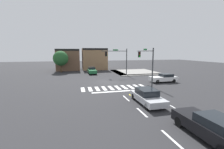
% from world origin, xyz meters
% --- Properties ---
extents(ground_plane, '(120.00, 120.00, 0.00)m').
position_xyz_m(ground_plane, '(0.00, 0.00, 0.00)').
color(ground_plane, '#2B2B2D').
extents(crosswalk_near, '(9.17, 2.46, 0.01)m').
position_xyz_m(crosswalk_near, '(-0.00, -4.50, 0.00)').
color(crosswalk_near, silver).
rests_on(crosswalk_near, ground_plane).
extents(lane_markings, '(6.80, 20.25, 0.01)m').
position_xyz_m(lane_markings, '(1.11, -12.02, 0.00)').
color(lane_markings, white).
rests_on(lane_markings, ground_plane).
extents(bike_detector_marking, '(0.99, 0.99, 0.01)m').
position_xyz_m(bike_detector_marking, '(1.25, -8.46, 0.00)').
color(bike_detector_marking, yellow).
rests_on(bike_detector_marking, ground_plane).
extents(curb_corner_northeast, '(10.00, 10.60, 0.15)m').
position_xyz_m(curb_corner_northeast, '(8.49, 9.42, 0.07)').
color(curb_corner_northeast, gray).
rests_on(curb_corner_northeast, ground_plane).
extents(storefront_row, '(13.59, 5.72, 5.93)m').
position_xyz_m(storefront_row, '(-2.97, 18.72, 2.94)').
color(storefront_row, brown).
rests_on(storefront_row, ground_plane).
extents(traffic_signal_southeast, '(0.32, 5.63, 5.53)m').
position_xyz_m(traffic_signal_southeast, '(5.29, -3.32, 3.87)').
color(traffic_signal_southeast, '#383A3D').
rests_on(traffic_signal_southeast, ground_plane).
extents(traffic_signal_northeast, '(5.40, 0.32, 5.64)m').
position_xyz_m(traffic_signal_northeast, '(3.28, 5.44, 3.88)').
color(traffic_signal_northeast, '#383A3D').
rests_on(traffic_signal_northeast, ground_plane).
extents(car_silver, '(1.85, 4.49, 1.42)m').
position_xyz_m(car_silver, '(1.46, -11.52, 0.71)').
color(car_silver, '#B7BABF').
rests_on(car_silver, ground_plane).
extents(car_white, '(4.36, 1.85, 1.39)m').
position_xyz_m(car_white, '(8.93, -2.59, 0.70)').
color(car_white, white).
rests_on(car_white, ground_plane).
extents(car_green, '(1.72, 4.35, 1.46)m').
position_xyz_m(car_green, '(-1.48, 10.14, 0.74)').
color(car_green, '#1E6638').
rests_on(car_green, ground_plane).
extents(car_black, '(1.83, 4.65, 1.50)m').
position_xyz_m(car_black, '(2.17, -18.04, 0.76)').
color(car_black, black).
rests_on(car_black, ground_plane).
extents(roadside_tree, '(3.58, 3.58, 5.19)m').
position_xyz_m(roadside_tree, '(-8.50, 14.00, 3.38)').
color(roadside_tree, '#4C3823').
rests_on(roadside_tree, ground_plane).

